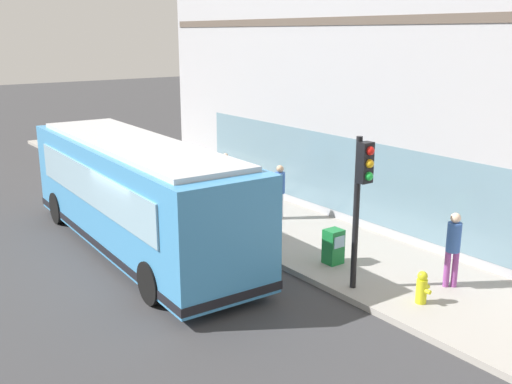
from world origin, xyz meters
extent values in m
plane|color=#38383A|center=(0.00, 0.00, 0.00)|extent=(120.00, 120.00, 0.00)
cube|color=#9E9991|center=(4.51, 0.00, 0.07)|extent=(3.82, 40.00, 0.15)
cube|color=#A8A8AD|center=(10.57, 0.00, 5.64)|extent=(8.29, 19.32, 11.28)
cube|color=brown|center=(6.57, 0.00, 6.20)|extent=(0.36, 18.93, 0.24)
cube|color=slate|center=(6.47, 0.00, 1.60)|extent=(0.12, 13.52, 2.40)
cube|color=#3F8CC6|center=(0.34, 1.44, 1.60)|extent=(2.87, 10.09, 2.70)
cube|color=silver|center=(0.34, 1.44, 3.01)|extent=(2.45, 9.07, 0.12)
cube|color=#8CB2C6|center=(0.52, 6.42, 2.05)|extent=(2.20, 0.16, 1.20)
cube|color=#8CB2C6|center=(1.61, 1.39, 2.00)|extent=(0.36, 8.20, 1.00)
cube|color=#8CB2C6|center=(-0.93, 1.49, 2.00)|extent=(0.36, 8.20, 1.00)
cube|color=black|center=(0.34, 1.44, 0.43)|extent=(2.91, 10.13, 0.20)
cylinder|color=black|center=(1.62, 5.00, 0.50)|extent=(0.34, 1.01, 1.00)
cylinder|color=black|center=(-0.68, 5.08, 0.50)|extent=(0.34, 1.01, 1.00)
cylinder|color=black|center=(1.36, -2.00, 0.50)|extent=(0.34, 1.01, 1.00)
cylinder|color=black|center=(-0.94, -1.92, 0.50)|extent=(0.34, 1.01, 1.00)
cylinder|color=black|center=(3.05, -4.21, 1.92)|extent=(0.14, 0.14, 3.55)
cube|color=black|center=(3.05, -4.40, 3.15)|extent=(0.32, 0.24, 0.90)
sphere|color=red|center=(3.05, -4.53, 3.43)|extent=(0.20, 0.20, 0.20)
sphere|color=yellow|center=(3.05, -4.53, 3.15)|extent=(0.20, 0.20, 0.20)
sphere|color=green|center=(3.05, -4.53, 2.87)|extent=(0.20, 0.20, 0.20)
cylinder|color=gold|center=(3.65, -5.68, 0.43)|extent=(0.24, 0.24, 0.55)
sphere|color=gold|center=(3.65, -5.68, 0.78)|extent=(0.22, 0.22, 0.22)
cylinder|color=gold|center=(3.65, -5.85, 0.48)|extent=(0.10, 0.12, 0.10)
cylinder|color=gold|center=(3.82, -5.68, 0.48)|extent=(0.12, 0.10, 0.10)
cylinder|color=gold|center=(4.17, 3.97, 0.59)|extent=(0.14, 0.14, 0.87)
cylinder|color=gold|center=(4.31, 3.85, 0.59)|extent=(0.14, 0.14, 0.87)
cylinder|color=silver|center=(4.24, 3.91, 1.37)|extent=(0.32, 0.32, 0.69)
sphere|color=#9E704C|center=(4.24, 3.91, 1.83)|extent=(0.24, 0.24, 0.24)
cylinder|color=silver|center=(4.88, 0.86, 0.57)|extent=(0.14, 0.14, 0.84)
cylinder|color=silver|center=(5.05, 0.92, 0.57)|extent=(0.14, 0.14, 0.84)
cylinder|color=#3359A5|center=(4.96, 0.89, 1.32)|extent=(0.32, 0.32, 0.67)
sphere|color=tan|center=(4.96, 0.89, 1.77)|extent=(0.23, 0.23, 0.23)
cylinder|color=gold|center=(5.12, 4.06, 0.53)|extent=(0.14, 0.14, 0.77)
cylinder|color=gold|center=(5.03, 4.21, 0.53)|extent=(0.14, 0.14, 0.77)
cylinder|color=#99994C|center=(5.08, 4.14, 1.22)|extent=(0.32, 0.32, 0.61)
sphere|color=beige|center=(5.08, 4.14, 1.63)|extent=(0.21, 0.21, 0.21)
cylinder|color=#8C3F8C|center=(4.82, -5.47, 0.58)|extent=(0.14, 0.14, 0.87)
cylinder|color=#8C3F8C|center=(4.96, -5.59, 0.58)|extent=(0.14, 0.14, 0.87)
cylinder|color=#3359A5|center=(4.89, -5.53, 1.36)|extent=(0.32, 0.32, 0.69)
sphere|color=beige|center=(4.89, -5.53, 1.83)|extent=(0.24, 0.24, 0.24)
cube|color=#197233|center=(3.71, -2.85, 0.60)|extent=(0.44, 0.40, 0.90)
cube|color=#8CB2C6|center=(3.71, -3.06, 0.78)|extent=(0.35, 0.03, 0.30)
camera|label=1|loc=(-6.28, -13.01, 5.87)|focal=41.27mm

